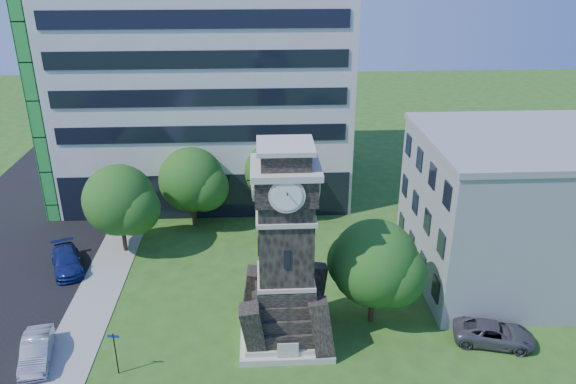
{
  "coord_description": "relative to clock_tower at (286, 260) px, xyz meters",
  "views": [
    {
      "loc": [
        1.69,
        -25.59,
        21.55
      ],
      "look_at": [
        3.33,
        5.74,
        7.84
      ],
      "focal_mm": 35.0,
      "sensor_mm": 36.0,
      "label": 1
    }
  ],
  "objects": [
    {
      "name": "ground",
      "position": [
        -3.0,
        -2.0,
        -5.28
      ],
      "size": [
        160.0,
        160.0,
        0.0
      ],
      "primitive_type": "plane",
      "color": "#2C5017",
      "rests_on": "ground"
    },
    {
      "name": "sidewalk",
      "position": [
        -12.5,
        3.0,
        -5.25
      ],
      "size": [
        3.0,
        70.0,
        0.06
      ],
      "primitive_type": "cube",
      "color": "gray",
      "rests_on": "ground"
    },
    {
      "name": "clock_tower",
      "position": [
        0.0,
        0.0,
        0.0
      ],
      "size": [
        5.4,
        5.4,
        12.22
      ],
      "color": "beige",
      "rests_on": "ground"
    },
    {
      "name": "office_tall",
      "position": [
        -6.2,
        23.84,
        8.94
      ],
      "size": [
        26.2,
        15.11,
        28.6
      ],
      "color": "silver",
      "rests_on": "ground"
    },
    {
      "name": "office_low",
      "position": [
        16.97,
        6.0,
        -0.07
      ],
      "size": [
        15.2,
        12.2,
        10.4
      ],
      "color": "gray",
      "rests_on": "ground"
    },
    {
      "name": "car_street_mid",
      "position": [
        -14.15,
        -1.51,
        -4.58
      ],
      "size": [
        2.33,
        4.44,
        1.39
      ],
      "primitive_type": "imported",
      "rotation": [
        0.0,
        0.0,
        0.21
      ],
      "color": "gray",
      "rests_on": "ground"
    },
    {
      "name": "car_street_north",
      "position": [
        -15.52,
        8.47,
        -4.59
      ],
      "size": [
        3.63,
        5.15,
        1.39
      ],
      "primitive_type": "imported",
      "rotation": [
        0.0,
        0.0,
        0.39
      ],
      "color": "navy",
      "rests_on": "ground"
    },
    {
      "name": "car_east_lot",
      "position": [
        12.25,
        -1.31,
        -4.63
      ],
      "size": [
        5.09,
        3.26,
        1.31
      ],
      "primitive_type": "imported",
      "rotation": [
        0.0,
        0.0,
        1.32
      ],
      "color": "#4D4D52",
      "rests_on": "ground"
    },
    {
      "name": "street_sign",
      "position": [
        -9.36,
        -2.79,
        -3.62
      ],
      "size": [
        0.64,
        0.06,
        2.65
      ],
      "rotation": [
        0.0,
        0.0,
        -0.12
      ],
      "color": "black",
      "rests_on": "ground"
    },
    {
      "name": "tree_nw",
      "position": [
        -11.79,
        10.97,
        -1.14
      ],
      "size": [
        5.89,
        5.35,
        6.99
      ],
      "rotation": [
        0.0,
        0.0,
        0.16
      ],
      "color": "#332114",
      "rests_on": "ground"
    },
    {
      "name": "tree_nc",
      "position": [
        -6.89,
        15.1,
        -1.28
      ],
      "size": [
        5.85,
        5.32,
        6.83
      ],
      "rotation": [
        0.0,
        0.0,
        -0.2
      ],
      "color": "#332114",
      "rests_on": "ground"
    },
    {
      "name": "tree_ne",
      "position": [
        0.15,
        16.89,
        -1.27
      ],
      "size": [
        6.17,
        5.61,
        6.98
      ],
      "rotation": [
        0.0,
        0.0,
        -0.02
      ],
      "color": "#332114",
      "rests_on": "ground"
    },
    {
      "name": "tree_east",
      "position": [
        5.48,
        1.23,
        -1.27
      ],
      "size": [
        5.85,
        5.32,
        6.84
      ],
      "rotation": [
        0.0,
        0.0,
        0.24
      ],
      "color": "#332114",
      "rests_on": "ground"
    }
  ]
}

